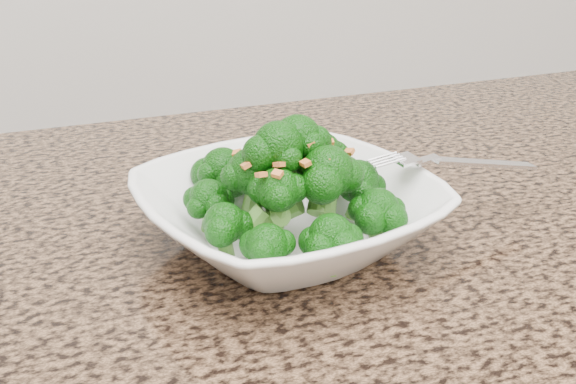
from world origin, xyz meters
name	(u,v)px	position (x,y,z in m)	size (l,w,h in m)	color
granite_counter	(301,347)	(0.00, 0.30, 0.89)	(1.64, 1.04, 0.03)	brown
bowl	(288,214)	(0.04, 0.42, 0.93)	(0.24, 0.24, 0.06)	white
broccoli_pile	(288,140)	(0.04, 0.42, 1.00)	(0.21, 0.21, 0.07)	#0D4C08
garlic_topping	(288,93)	(0.04, 0.42, 1.03)	(0.13, 0.13, 0.01)	orange
fork	(431,160)	(0.16, 0.41, 0.97)	(0.19, 0.03, 0.01)	silver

